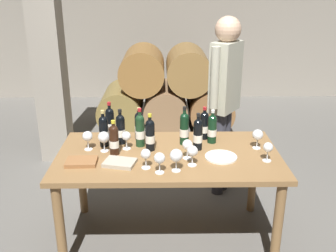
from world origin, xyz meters
name	(u,v)px	position (x,y,z in m)	size (l,w,h in m)	color
ground_plane	(168,236)	(0.00, 0.00, 0.00)	(14.00, 14.00, 0.00)	#66635E
cellar_back_wall	(164,17)	(0.00, 4.20, 1.40)	(10.00, 0.24, 2.80)	gray
barrel_stack	(165,92)	(0.00, 2.60, 0.52)	(1.86, 0.90, 1.15)	olive
stone_pillar	(48,48)	(-1.30, 1.60, 1.30)	(0.32, 0.32, 2.60)	gray
dining_table	(168,164)	(0.00, 0.00, 0.67)	(1.70, 0.90, 0.76)	olive
wine_bottle_0	(121,129)	(-0.38, 0.21, 0.89)	(0.07, 0.07, 0.29)	black
wine_bottle_1	(114,140)	(-0.41, 0.00, 0.88)	(0.07, 0.07, 0.27)	black
wine_bottle_2	(204,125)	(0.30, 0.30, 0.88)	(0.07, 0.07, 0.27)	black
wine_bottle_3	(140,130)	(-0.22, 0.15, 0.90)	(0.07, 0.07, 0.31)	#19381E
wine_bottle_4	(198,134)	(0.23, 0.08, 0.89)	(0.07, 0.07, 0.30)	black
wine_bottle_5	(110,122)	(-0.48, 0.34, 0.89)	(0.07, 0.07, 0.31)	black
wine_bottle_6	(212,128)	(0.36, 0.21, 0.88)	(0.07, 0.07, 0.28)	black
wine_bottle_7	(104,131)	(-0.51, 0.16, 0.89)	(0.07, 0.07, 0.30)	black
wine_bottle_8	(139,125)	(-0.24, 0.30, 0.88)	(0.07, 0.07, 0.27)	black
wine_bottle_9	(150,135)	(-0.14, 0.07, 0.89)	(0.07, 0.07, 0.30)	black
wine_bottle_10	(184,128)	(0.13, 0.19, 0.90)	(0.07, 0.07, 0.32)	black
wine_glass_0	(258,135)	(0.70, 0.09, 0.87)	(0.08, 0.08, 0.16)	white
wine_glass_1	(160,159)	(-0.07, -0.31, 0.87)	(0.08, 0.08, 0.15)	white
wine_glass_2	(192,152)	(0.17, -0.20, 0.87)	(0.08, 0.08, 0.15)	white
wine_glass_3	(104,138)	(-0.49, 0.05, 0.87)	(0.09, 0.09, 0.16)	white
wine_glass_4	(176,156)	(0.05, -0.29, 0.87)	(0.09, 0.09, 0.16)	white
wine_glass_5	(126,137)	(-0.33, 0.09, 0.86)	(0.07, 0.07, 0.15)	white
wine_glass_6	(88,137)	(-0.62, 0.08, 0.87)	(0.08, 0.08, 0.15)	white
wine_glass_7	(146,155)	(-0.16, -0.24, 0.86)	(0.07, 0.07, 0.15)	white
wine_glass_8	(268,148)	(0.72, -0.14, 0.86)	(0.07, 0.07, 0.15)	white
wine_glass_9	(187,145)	(0.14, -0.09, 0.87)	(0.08, 0.08, 0.15)	white
tasting_notebook	(120,163)	(-0.35, -0.18, 0.77)	(0.22, 0.16, 0.03)	#B2A893
leather_ledger	(81,162)	(-0.63, -0.16, 0.77)	(0.22, 0.16, 0.03)	#936038
serving_plate	(221,157)	(0.39, -0.08, 0.77)	(0.24, 0.24, 0.01)	white
sommelier_presenting	(225,91)	(0.53, 0.75, 1.04)	(0.33, 0.42, 1.72)	#383842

